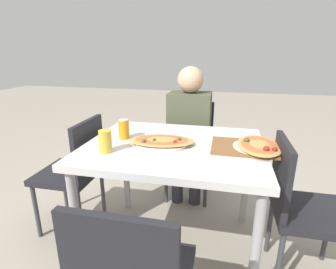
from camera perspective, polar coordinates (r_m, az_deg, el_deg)
The scene contains 11 objects.
ground_plane at distance 1.97m, azimuth 1.17°, elevation -22.96°, with size 14.00×14.00×0.00m, color #9E9384.
dining_table at distance 1.61m, azimuth 1.32°, elevation -4.78°, with size 1.06×0.86×0.75m.
chair_far_seated at distance 2.37m, azimuth 4.86°, elevation -1.86°, with size 0.40×0.40×0.84m.
chair_side_left at distance 1.99m, azimuth -19.47°, elevation -6.97°, with size 0.40×0.40×0.84m.
chair_side_right at distance 1.65m, azimuth 26.83°, elevation -13.30°, with size 0.40×0.40×0.84m.
person_seated at distance 2.20m, azimuth 4.60°, elevation 2.15°, with size 0.34×0.28×1.16m.
pizza_main at distance 1.57m, azimuth -1.43°, elevation -1.53°, with size 0.41×0.30×0.05m.
soda_can at distance 1.68m, azimuth -9.58°, elevation 1.15°, with size 0.07×0.07×0.12m.
drink_glass at distance 1.48m, azimuth -13.46°, elevation -1.47°, with size 0.07×0.07×0.13m.
serving_tray at distance 1.57m, azimuth 16.06°, elevation -2.66°, with size 0.36×0.29×0.01m.
pizza_second at distance 1.58m, azimuth 19.17°, elevation -2.42°, with size 0.29×0.37×0.06m.
Camera 1 is at (0.29, -1.46, 1.29)m, focal length 28.00 mm.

